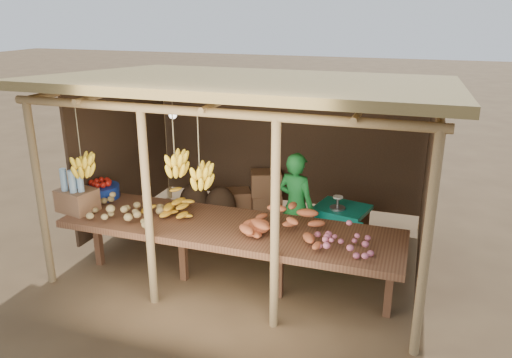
% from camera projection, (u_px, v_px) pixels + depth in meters
% --- Properties ---
extents(ground, '(60.00, 60.00, 0.00)m').
position_uv_depth(ground, '(256.00, 252.00, 6.75)').
color(ground, brown).
rests_on(ground, ground).
extents(stall_structure, '(4.70, 3.50, 2.43)m').
position_uv_depth(stall_structure, '(248.00, 112.00, 6.16)').
color(stall_structure, '#94764C').
rests_on(stall_structure, ground).
extents(counter, '(3.90, 1.05, 0.80)m').
position_uv_depth(counter, '(229.00, 230.00, 5.66)').
color(counter, brown).
rests_on(counter, ground).
extents(potato_heap, '(0.96, 0.63, 0.36)m').
position_uv_depth(potato_heap, '(122.00, 202.00, 5.83)').
color(potato_heap, '#9C8450').
rests_on(potato_heap, counter).
extents(sweet_potato_heap, '(1.02, 0.65, 0.36)m').
position_uv_depth(sweet_potato_heap, '(285.00, 221.00, 5.32)').
color(sweet_potato_heap, '#B2542D').
rests_on(sweet_potato_heap, counter).
extents(onion_heap, '(0.78, 0.62, 0.35)m').
position_uv_depth(onion_heap, '(341.00, 237.00, 4.96)').
color(onion_heap, '#B1566A').
rests_on(onion_heap, counter).
extents(banana_pile, '(0.67, 0.51, 0.35)m').
position_uv_depth(banana_pile, '(167.00, 200.00, 5.91)').
color(banana_pile, gold).
rests_on(banana_pile, counter).
extents(tomato_basin, '(0.46, 0.46, 0.24)m').
position_uv_depth(tomato_basin, '(101.00, 190.00, 6.46)').
color(tomato_basin, navy).
rests_on(tomato_basin, counter).
extents(bottle_box, '(0.49, 0.42, 0.54)m').
position_uv_depth(bottle_box, '(77.00, 195.00, 5.99)').
color(bottle_box, brown).
rests_on(bottle_box, counter).
extents(vendor, '(0.61, 0.50, 1.44)m').
position_uv_depth(vendor, '(296.00, 207.00, 6.40)').
color(vendor, '#1C7E2F').
rests_on(vendor, ground).
extents(tarp_crate, '(0.79, 0.72, 0.80)m').
position_uv_depth(tarp_crate, '(341.00, 227.00, 6.75)').
color(tarp_crate, brown).
rests_on(tarp_crate, ground).
extents(carton_stack, '(1.08, 0.53, 0.74)m').
position_uv_depth(carton_stack, '(256.00, 197.00, 7.85)').
color(carton_stack, brown).
rests_on(carton_stack, ground).
extents(burlap_sacks, '(0.92, 0.48, 0.65)m').
position_uv_depth(burlap_sacks, '(207.00, 202.00, 7.76)').
color(burlap_sacks, '#442F1F').
rests_on(burlap_sacks, ground).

